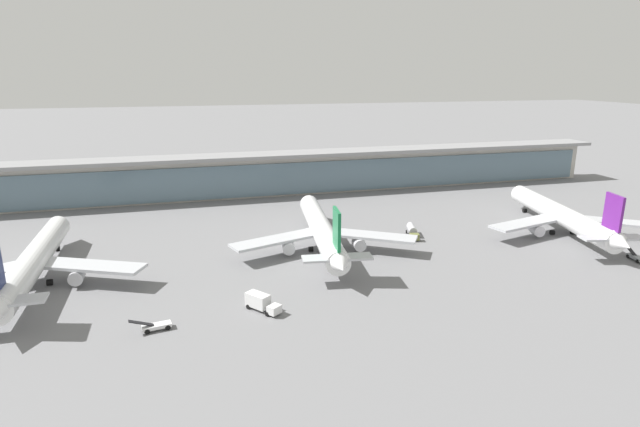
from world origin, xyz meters
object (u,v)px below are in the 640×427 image
at_px(airliner_right_stand, 562,215).
at_px(service_truck_near_nose_grey, 636,257).
at_px(airliner_centre_stand, 322,230).
at_px(service_truck_by_tail_olive, 412,231).
at_px(service_truck_on_taxiway_white, 261,302).
at_px(service_truck_under_wing_white, 155,326).
at_px(airliner_left_stand, 33,262).

height_order(airliner_right_stand, service_truck_near_nose_grey, airliner_right_stand).
xyz_separation_m(airliner_centre_stand, service_truck_by_tail_olive, (26.01, 3.00, -3.24)).
distance_m(airliner_right_stand, service_truck_on_taxiway_white, 89.99).
height_order(service_truck_near_nose_grey, service_truck_under_wing_white, same).
bearing_deg(airliner_right_stand, airliner_left_stand, -179.83).
height_order(service_truck_under_wing_white, service_truck_by_tail_olive, service_truck_by_tail_olive).
xyz_separation_m(airliner_right_stand, service_truck_near_nose_grey, (2.25, -22.49, -4.14)).
height_order(service_truck_by_tail_olive, service_truck_on_taxiway_white, service_truck_on_taxiway_white).
height_order(service_truck_near_nose_grey, service_truck_on_taxiway_white, service_truck_on_taxiway_white).
xyz_separation_m(airliner_left_stand, service_truck_under_wing_white, (24.60, -27.28, -4.14)).
distance_m(airliner_left_stand, airliner_right_stand, 129.52).
bearing_deg(service_truck_near_nose_grey, service_truck_by_tail_olive, 144.72).
bearing_deg(airliner_centre_stand, service_truck_under_wing_white, -139.92).
relative_size(airliner_right_stand, service_truck_near_nose_grey, 8.46).
bearing_deg(service_truck_by_tail_olive, airliner_right_stand, -10.80).
xyz_separation_m(airliner_centre_stand, airliner_right_stand, (66.44, -4.72, 0.00)).
height_order(airliner_centre_stand, service_truck_by_tail_olive, airliner_centre_stand).
relative_size(service_truck_near_nose_grey, service_truck_by_tail_olive, 0.78).
relative_size(airliner_left_stand, airliner_centre_stand, 1.00).
bearing_deg(service_truck_on_taxiway_white, service_truck_by_tail_olive, 35.47).
height_order(airliner_centre_stand, service_truck_under_wing_white, airliner_centre_stand).
relative_size(airliner_centre_stand, service_truck_by_tail_olive, 6.65).
distance_m(service_truck_under_wing_white, service_truck_by_tail_olive, 73.55).
bearing_deg(airliner_left_stand, airliner_centre_stand, 4.62).
bearing_deg(service_truck_by_tail_olive, airliner_centre_stand, -173.42).
bearing_deg(airliner_centre_stand, service_truck_on_taxiway_white, -123.84).
bearing_deg(airliner_left_stand, service_truck_by_tail_olive, 5.19).
bearing_deg(service_truck_on_taxiway_white, airliner_right_stand, 16.15).
bearing_deg(service_truck_by_tail_olive, service_truck_under_wing_white, -151.25).
distance_m(airliner_right_stand, service_truck_under_wing_white, 108.58).
distance_m(airliner_left_stand, service_truck_on_taxiway_white, 49.79).
xyz_separation_m(airliner_centre_stand, service_truck_near_nose_grey, (68.70, -27.20, -4.14)).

